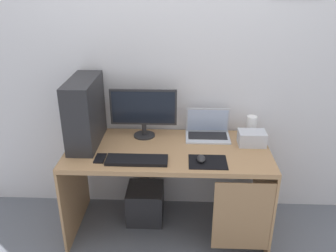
{
  "coord_description": "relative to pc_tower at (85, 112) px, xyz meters",
  "views": [
    {
      "loc": [
        0.09,
        -2.29,
        1.92
      ],
      "look_at": [
        0.0,
        0.0,
        0.9
      ],
      "focal_mm": 37.74,
      "sensor_mm": 36.0,
      "label": 1
    }
  ],
  "objects": [
    {
      "name": "ground_plane",
      "position": [
        0.61,
        -0.08,
        -0.97
      ],
      "size": [
        8.0,
        8.0,
        0.0
      ],
      "primitive_type": "plane",
      "color": "slate"
    },
    {
      "name": "wall_back",
      "position": [
        0.61,
        0.3,
        0.33
      ],
      "size": [
        4.0,
        0.05,
        2.6
      ],
      "color": "silver",
      "rests_on": "ground_plane"
    },
    {
      "name": "desk",
      "position": [
        0.63,
        -0.09,
        -0.39
      ],
      "size": [
        1.48,
        0.67,
        0.72
      ],
      "color": "#A37A51",
      "rests_on": "ground_plane"
    },
    {
      "name": "pc_tower",
      "position": [
        0.0,
        0.0,
        0.0
      ],
      "size": [
        0.19,
        0.49,
        0.49
      ],
      "primitive_type": "cube",
      "color": "#232326",
      "rests_on": "desk"
    },
    {
      "name": "monitor",
      "position": [
        0.42,
        0.12,
        -0.03
      ],
      "size": [
        0.51,
        0.17,
        0.39
      ],
      "color": "#232326",
      "rests_on": "desk"
    },
    {
      "name": "laptop",
      "position": [
        0.91,
        0.14,
        -0.2
      ],
      "size": [
        0.34,
        0.22,
        0.22
      ],
      "color": "#B7BCC6",
      "rests_on": "desk"
    },
    {
      "name": "speaker",
      "position": [
        1.25,
        0.17,
        -0.17
      ],
      "size": [
        0.08,
        0.08,
        0.16
      ],
      "primitive_type": "cylinder",
      "color": "white",
      "rests_on": "desk"
    },
    {
      "name": "projector",
      "position": [
        1.23,
        0.01,
        -0.19
      ],
      "size": [
        0.2,
        0.14,
        0.11
      ],
      "primitive_type": "cube",
      "color": "#B7BCC6",
      "rests_on": "desk"
    },
    {
      "name": "keyboard",
      "position": [
        0.41,
        -0.28,
        -0.24
      ],
      "size": [
        0.42,
        0.14,
        0.02
      ],
      "primitive_type": "cube",
      "color": "black",
      "rests_on": "desk"
    },
    {
      "name": "mousepad",
      "position": [
        0.89,
        -0.27,
        -0.24
      ],
      "size": [
        0.26,
        0.2,
        0.0
      ],
      "primitive_type": "cube",
      "color": "black",
      "rests_on": "desk"
    },
    {
      "name": "mouse_left",
      "position": [
        0.84,
        -0.26,
        -0.23
      ],
      "size": [
        0.06,
        0.1,
        0.03
      ],
      "primitive_type": "ellipsoid",
      "color": "#232326",
      "rests_on": "mousepad"
    },
    {
      "name": "cell_phone",
      "position": [
        0.15,
        -0.25,
        -0.24
      ],
      "size": [
        0.07,
        0.13,
        0.01
      ],
      "primitive_type": "cube",
      "color": "black",
      "rests_on": "desk"
    },
    {
      "name": "subwoofer",
      "position": [
        0.42,
        0.04,
        -0.82
      ],
      "size": [
        0.29,
        0.29,
        0.29
      ],
      "primitive_type": "cube",
      "color": "#232326",
      "rests_on": "ground_plane"
    }
  ]
}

